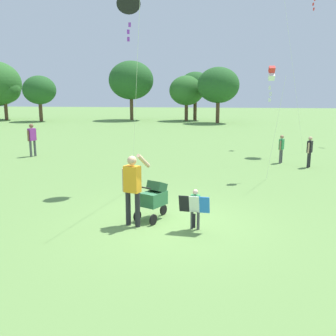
# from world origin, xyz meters

# --- Properties ---
(ground_plane) EXTENTS (120.00, 120.00, 0.00)m
(ground_plane) POSITION_xyz_m (0.00, 0.00, 0.00)
(ground_plane) COLOR #668E47
(treeline_distant) EXTENTS (28.32, 6.64, 6.19)m
(treeline_distant) POSITION_xyz_m (-11.93, 30.74, 3.69)
(treeline_distant) COLOR brown
(treeline_distant) RESTS_ON ground
(child_with_butterfly_kite) EXTENTS (0.74, 0.38, 1.01)m
(child_with_butterfly_kite) POSITION_xyz_m (0.60, -0.43, 0.61)
(child_with_butterfly_kite) COLOR #4C4C51
(child_with_butterfly_kite) RESTS_ON ground
(person_adult_flyer) EXTENTS (0.69, 0.53, 1.86)m
(person_adult_flyer) POSITION_xyz_m (-0.95, -0.30, 1.07)
(person_adult_flyer) COLOR #232328
(person_adult_flyer) RESTS_ON ground
(stroller) EXTENTS (0.84, 1.09, 1.03)m
(stroller) POSITION_xyz_m (-0.48, 0.27, 0.61)
(stroller) COLOR black
(stroller) RESTS_ON ground
(kite_adult_black) EXTENTS (1.44, 3.86, 6.28)m
(kite_adult_black) POSITION_xyz_m (-1.70, 3.32, 5.92)
(kite_adult_black) COLOR black
(kite_adult_black) RESTS_ON ground
(kite_green_novelty) EXTENTS (0.33, 1.73, 4.17)m
(kite_green_novelty) POSITION_xyz_m (3.08, 5.27, 3.85)
(kite_green_novelty) COLOR red
(kite_green_novelty) RESTS_ON ground
(person_red_shirt) EXTENTS (0.28, 0.38, 1.29)m
(person_red_shirt) POSITION_xyz_m (4.17, 8.59, 0.76)
(person_red_shirt) COLOR #4C4C51
(person_red_shirt) RESTS_ON ground
(person_sitting_far) EXTENTS (0.36, 0.48, 1.65)m
(person_sitting_far) POSITION_xyz_m (-7.92, 9.06, 0.97)
(person_sitting_far) COLOR #4C4C51
(person_sitting_far) RESTS_ON ground
(person_couple_left) EXTENTS (0.30, 0.39, 1.35)m
(person_couple_left) POSITION_xyz_m (5.20, 7.69, 0.80)
(person_couple_left) COLOR #232328
(person_couple_left) RESTS_ON ground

